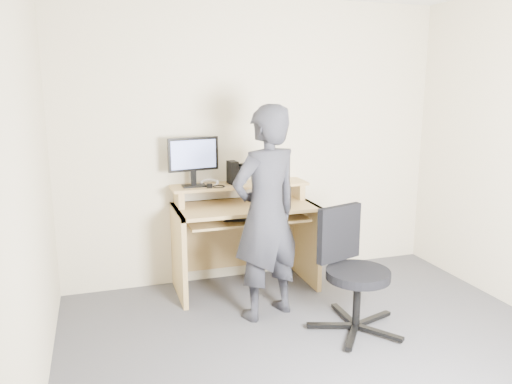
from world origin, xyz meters
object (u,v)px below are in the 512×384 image
desk (242,225)px  office_chair (351,266)px  monitor (193,157)px  person (266,214)px

desk → office_chair: (0.52, -1.02, -0.07)m
monitor → person: size_ratio=0.27×
office_chair → person: (-0.52, 0.38, 0.34)m
monitor → office_chair: (0.93, -1.08, -0.68)m
desk → office_chair: bearing=-62.8°
monitor → office_chair: 1.58m
office_chair → desk: bearing=99.7°
office_chair → monitor: bearing=113.2°
monitor → person: 0.88m
desk → person: (-0.00, -0.64, 0.27)m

